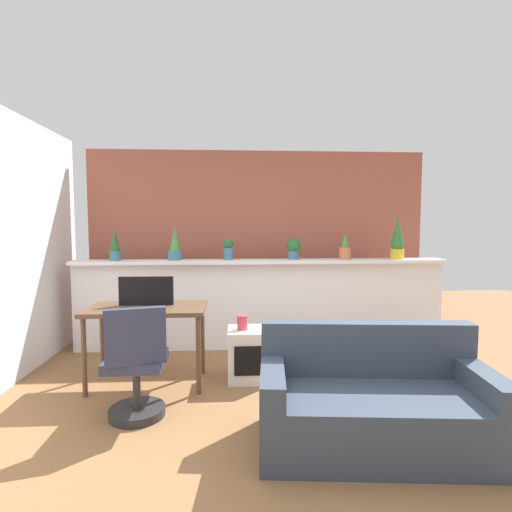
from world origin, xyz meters
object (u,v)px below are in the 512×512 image
(potted_plant_5, at_px, (397,240))
(potted_plant_3, at_px, (294,248))
(potted_plant_4, at_px, (345,248))
(desk, at_px, (147,316))
(potted_plant_0, at_px, (115,246))
(side_cube_shelf, at_px, (248,354))
(vase_on_shelf, at_px, (242,322))
(tv_monitor, at_px, (146,291))
(potted_plant_1, at_px, (175,245))
(office_chair, at_px, (136,371))
(potted_plant_2, at_px, (228,249))
(couch, at_px, (374,404))

(potted_plant_5, bearing_deg, potted_plant_3, 179.46)
(potted_plant_4, height_order, desk, potted_plant_4)
(potted_plant_0, distance_m, side_cube_shelf, 2.09)
(desk, relative_size, vase_on_shelf, 7.89)
(side_cube_shelf, bearing_deg, tv_monitor, 179.51)
(potted_plant_1, bearing_deg, office_chair, -92.01)
(potted_plant_2, xyz_separation_m, office_chair, (-0.70, -1.77, -0.84))
(potted_plant_4, bearing_deg, side_cube_shelf, -141.79)
(desk, bearing_deg, potted_plant_4, 25.36)
(potted_plant_4, relative_size, office_chair, 0.35)
(potted_plant_1, bearing_deg, couch, -53.50)
(tv_monitor, bearing_deg, potted_plant_3, 32.38)
(office_chair, height_order, couch, office_chair)
(couch, bearing_deg, vase_on_shelf, 125.63)
(potted_plant_5, distance_m, couch, 2.68)
(potted_plant_0, height_order, potted_plant_2, potted_plant_0)
(desk, bearing_deg, potted_plant_2, 54.71)
(office_chair, height_order, side_cube_shelf, office_chair)
(vase_on_shelf, distance_m, couch, 1.53)
(potted_plant_1, xyz_separation_m, vase_on_shelf, (0.78, -1.02, -0.71))
(tv_monitor, bearing_deg, potted_plant_0, 119.93)
(potted_plant_0, bearing_deg, potted_plant_3, 0.70)
(desk, bearing_deg, potted_plant_0, 118.77)
(potted_plant_1, xyz_separation_m, couch, (1.66, -2.24, -0.99))
(potted_plant_3, xyz_separation_m, side_cube_shelf, (-0.60, -1.01, -0.99))
(potted_plant_4, distance_m, tv_monitor, 2.42)
(potted_plant_1, relative_size, couch, 0.25)
(tv_monitor, xyz_separation_m, side_cube_shelf, (0.98, -0.01, -0.64))
(side_cube_shelf, bearing_deg, potted_plant_5, 27.77)
(tv_monitor, relative_size, couch, 0.32)
(tv_monitor, height_order, vase_on_shelf, tv_monitor)
(potted_plant_3, bearing_deg, tv_monitor, -147.62)
(potted_plant_2, bearing_deg, potted_plant_3, 0.23)
(potted_plant_3, bearing_deg, potted_plant_0, -179.30)
(office_chair, distance_m, side_cube_shelf, 1.20)
(potted_plant_3, distance_m, vase_on_shelf, 1.38)
(side_cube_shelf, height_order, couch, couch)
(potted_plant_1, xyz_separation_m, desk, (-0.12, -1.08, -0.61))
(vase_on_shelf, relative_size, couch, 0.09)
(office_chair, bearing_deg, potted_plant_3, 49.87)
(tv_monitor, bearing_deg, potted_plant_1, 82.17)
(potted_plant_0, distance_m, potted_plant_3, 2.13)
(potted_plant_3, distance_m, desk, 1.98)
(potted_plant_2, relative_size, office_chair, 0.28)
(potted_plant_2, height_order, vase_on_shelf, potted_plant_2)
(potted_plant_5, height_order, office_chair, potted_plant_5)
(potted_plant_4, bearing_deg, office_chair, -140.80)
(side_cube_shelf, bearing_deg, potted_plant_4, 38.21)
(potted_plant_1, distance_m, side_cube_shelf, 1.67)
(potted_plant_2, distance_m, side_cube_shelf, 1.42)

